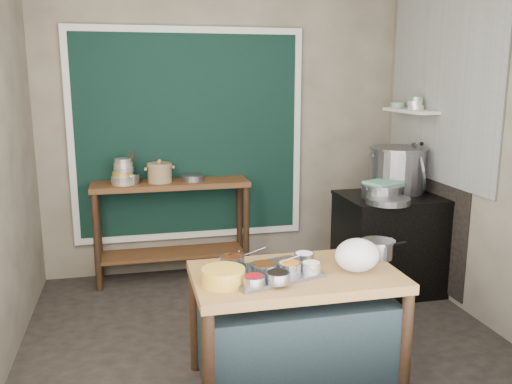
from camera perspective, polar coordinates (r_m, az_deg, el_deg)
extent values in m
cube|color=#2E2823|center=(4.29, 0.42, -14.55)|extent=(3.50, 3.00, 0.02)
cube|color=gray|center=(5.33, -3.38, 6.58)|extent=(3.50, 0.02, 2.80)
cube|color=gray|center=(4.60, 22.35, 4.80)|extent=(0.02, 3.00, 2.80)
cube|color=black|center=(5.25, -7.09, 5.88)|extent=(2.10, 0.02, 1.90)
cube|color=#B2B2AA|center=(5.02, 18.87, 10.76)|extent=(0.02, 1.70, 1.70)
cube|color=black|center=(5.25, 17.49, -1.81)|extent=(0.01, 1.30, 1.30)
cube|color=beige|center=(5.23, 15.96, 8.23)|extent=(0.22, 0.70, 0.03)
cube|color=brown|center=(3.48, 4.11, -14.20)|extent=(1.25, 0.72, 0.75)
cube|color=#593319|center=(5.22, -8.80, -4.03)|extent=(1.45, 0.40, 0.95)
cube|color=black|center=(5.05, 14.03, -5.38)|extent=(0.90, 0.68, 0.85)
cube|color=black|center=(4.94, 14.30, -0.51)|extent=(0.92, 0.69, 0.03)
cube|color=gray|center=(3.27, 1.44, -8.53)|extent=(0.63, 0.52, 0.02)
cylinder|color=gray|center=(3.21, 0.81, -8.10)|extent=(0.15, 0.15, 0.06)
cylinder|color=gray|center=(3.10, 2.30, -8.94)|extent=(0.14, 0.14, 0.06)
cylinder|color=gray|center=(3.18, -2.32, -8.35)|extent=(0.16, 0.16, 0.06)
cylinder|color=gray|center=(3.25, 3.50, -7.90)|extent=(0.14, 0.14, 0.06)
cylinder|color=silver|center=(3.28, 5.84, -7.81)|extent=(0.12, 0.12, 0.05)
cylinder|color=gray|center=(3.43, 5.08, -6.87)|extent=(0.13, 0.13, 0.06)
cylinder|color=gray|center=(3.05, -0.23, -9.30)|extent=(0.13, 0.13, 0.05)
cylinder|color=gray|center=(3.34, -2.53, -7.31)|extent=(0.15, 0.15, 0.06)
cylinder|color=#BD7527|center=(3.12, -3.46, -8.87)|extent=(0.29, 0.29, 0.10)
ellipsoid|color=white|center=(3.36, 10.60, -6.55)|extent=(0.29, 0.25, 0.20)
ellipsoid|color=white|center=(3.52, 10.96, -6.19)|extent=(0.21, 0.18, 0.15)
cylinder|color=tan|center=(5.06, -13.76, 1.01)|extent=(0.21, 0.21, 0.04)
cylinder|color=gray|center=(5.05, -13.78, 1.45)|extent=(0.20, 0.20, 0.04)
cylinder|color=gold|center=(5.04, -13.80, 1.89)|extent=(0.18, 0.18, 0.04)
cylinder|color=gray|center=(5.03, -13.83, 2.34)|extent=(0.18, 0.18, 0.04)
cylinder|color=tan|center=(5.03, -13.85, 2.78)|extent=(0.17, 0.17, 0.04)
cylinder|color=gray|center=(5.02, -13.87, 3.23)|extent=(0.15, 0.15, 0.04)
cylinder|color=gray|center=(5.07, -12.94, 1.39)|extent=(0.19, 0.19, 0.09)
cylinder|color=gray|center=(5.12, -6.69, 1.50)|extent=(0.27, 0.27, 0.05)
cylinder|color=gray|center=(5.10, 16.69, 2.49)|extent=(0.25, 0.47, 0.45)
cube|color=#65A484|center=(4.79, 13.22, 0.99)|extent=(0.34, 0.31, 0.02)
cylinder|color=gray|center=(4.61, 13.72, -0.88)|extent=(0.43, 0.43, 0.05)
cylinder|color=silver|center=(5.17, 16.40, 8.54)|extent=(0.14, 0.14, 0.04)
cylinder|color=silver|center=(5.16, 16.42, 8.96)|extent=(0.13, 0.13, 0.04)
cylinder|color=gray|center=(5.16, 16.45, 9.39)|extent=(0.12, 0.12, 0.04)
cylinder|color=gray|center=(5.45, 14.71, 8.86)|extent=(0.16, 0.16, 0.05)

